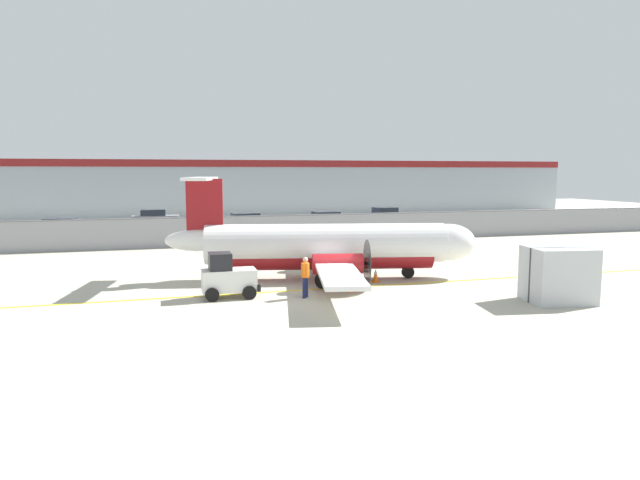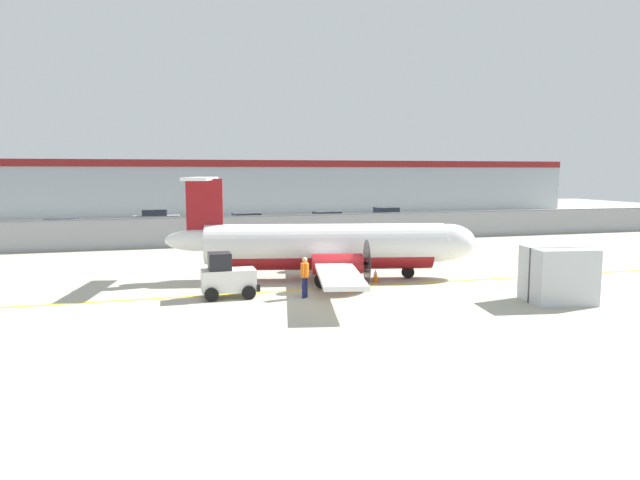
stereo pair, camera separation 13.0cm
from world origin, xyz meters
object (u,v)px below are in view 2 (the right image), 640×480
Objects in this scene: traffic_cone_near_left at (375,275)px; baggage_tug at (227,277)px; ground_crew_worker at (305,275)px; parked_car_1 at (156,218)px; parked_car_3 at (326,221)px; parked_car_0 at (64,229)px; parked_car_2 at (248,222)px; commuter_airplane at (331,246)px; traffic_cone_far_left at (249,284)px; traffic_cone_far_right at (350,285)px; parked_car_4 at (385,215)px; traffic_cone_near_right at (340,273)px; cargo_container at (558,275)px.

baggage_tug is at bearing -168.72° from traffic_cone_near_left.
parked_car_1 is at bearing -43.63° from ground_crew_worker.
parked_car_3 reaches higher than traffic_cone_near_left.
parked_car_0 is 0.99× the size of parked_car_2.
baggage_tug reaches higher than parked_car_0.
traffic_cone_near_left is at bearing -68.06° from parked_car_1.
commuter_airplane reaches higher than traffic_cone_far_left.
parked_car_2 is at bearing 103.76° from commuter_airplane.
commuter_airplane is at bearing 69.54° from parked_car_3.
parked_car_2 is (-2.49, 23.14, 0.58)m from traffic_cone_near_left.
traffic_cone_far_right is (5.25, -0.31, -0.54)m from baggage_tug.
traffic_cone_near_left is 0.15× the size of parked_car_4.
commuter_airplane is at bearing 27.08° from baggage_tug.
traffic_cone_near_left and traffic_cone_near_right have the same top height.
commuter_airplane is at bearing 145.61° from traffic_cone_near_left.
parked_car_2 reaches higher than traffic_cone_near_right.
commuter_airplane is 24.97× the size of traffic_cone_far_right.
baggage_tug is at bearing 169.67° from cargo_container.
traffic_cone_near_right is 0.15× the size of parked_car_4.
parked_car_2 is at bearing 91.45° from traffic_cone_far_right.
traffic_cone_near_right is 22.80m from parked_car_3.
ground_crew_worker is 4.72m from traffic_cone_near_left.
traffic_cone_near_left is 31.65m from parked_car_1.
parked_car_4 is at bearing 57.17° from baggage_tug.
traffic_cone_far_left is at bearing -146.69° from commuter_airplane.
ground_crew_worker is 0.63× the size of cargo_container.
baggage_tug is 3.66× the size of traffic_cone_far_right.
traffic_cone_far_left is (-4.24, -1.66, -1.29)m from commuter_airplane.
traffic_cone_near_right is at bearing 23.42° from baggage_tug.
ground_crew_worker is at bearing 168.76° from cargo_container.
parked_car_0 and parked_car_2 have the same top height.
cargo_container is 35.46m from parked_car_0.
commuter_airplane is at bearing -48.50° from parked_car_0.
traffic_cone_far_left is 0.15× the size of parked_car_1.
traffic_cone_far_left is (-6.04, -0.42, 0.00)m from traffic_cone_near_left.
parked_car_1 reaches higher than traffic_cone_near_left.
parked_car_0 is 28.81m from parked_car_4.
cargo_container reaches higher than parked_car_0.
parked_car_4 is at bearing 8.71° from parked_car_2.
cargo_container is at bearing -63.20° from parked_car_1.
baggage_tug reaches higher than traffic_cone_far_right.
commuter_airplane is 25.41m from parked_car_0.
traffic_cone_far_left is at bearing -176.02° from traffic_cone_near_left.
cargo_container is at bearing -44.82° from traffic_cone_near_right.
traffic_cone_far_left is 25.63m from parked_car_3.
parked_car_3 is at bearing 75.20° from traffic_cone_near_right.
parked_car_4 is at bearing 66.75° from traffic_cone_near_left.
traffic_cone_far_right is 32.78m from parked_car_1.
parked_car_3 is (6.22, 24.73, 0.58)m from traffic_cone_far_right.
cargo_container is 8.44m from traffic_cone_far_right.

